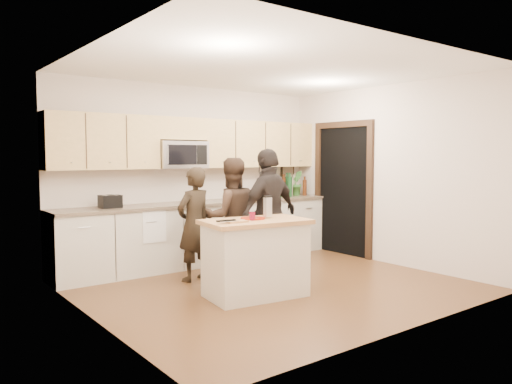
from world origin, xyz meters
TOP-DOWN VIEW (x-y plane):
  - floor at (0.00, 0.00)m, footprint 4.50×4.50m
  - room_shell at (0.00, 0.00)m, footprint 4.52×4.02m
  - back_cabinetry at (0.00, 1.69)m, footprint 4.50×0.66m
  - upper_cabinetry at (0.03, 1.83)m, footprint 4.50×0.33m
  - microwave at (-0.31, 1.80)m, footprint 0.76×0.41m
  - doorway at (2.23, 0.90)m, footprint 0.06×1.25m
  - framed_picture at (1.95, 1.98)m, footprint 0.30×0.03m
  - dish_towel at (-0.95, 1.50)m, footprint 0.34×0.60m
  - island at (-0.46, -0.24)m, footprint 1.29×0.86m
  - red_plate at (-0.44, -0.17)m, footprint 0.29×0.29m
  - box_grater at (-0.26, -0.22)m, footprint 0.10×0.06m
  - drink_glass at (-0.52, -0.26)m, footprint 0.07×0.07m
  - cutting_board at (-0.76, -0.29)m, footprint 0.25×0.19m
  - tongs at (-0.89, -0.28)m, footprint 0.23×0.06m
  - knife at (-0.89, -0.32)m, footprint 0.20×0.05m
  - toaster at (-1.45, 1.67)m, footprint 0.27×0.22m
  - bottle_cluster at (1.77, 1.71)m, footprint 0.57×0.35m
  - orchid at (1.93, 1.72)m, footprint 0.30×0.30m
  - woman_left at (-0.64, 0.84)m, footprint 0.61×0.47m
  - woman_center at (-0.11, 0.77)m, footprint 0.94×0.83m
  - woman_right at (0.20, 0.32)m, footprint 1.08×0.62m

SIDE VIEW (x-z plane):
  - floor at x=0.00m, z-range 0.00..0.00m
  - island at x=-0.46m, z-range 0.00..0.90m
  - back_cabinetry at x=0.00m, z-range 0.00..0.94m
  - woman_left at x=-0.64m, z-range 0.00..1.49m
  - dish_towel at x=-0.95m, z-range 0.56..1.04m
  - woman_center at x=-0.11m, z-range 0.00..1.61m
  - woman_right at x=0.20m, z-range 0.00..1.73m
  - red_plate at x=-0.44m, z-range 0.90..0.92m
  - cutting_board at x=-0.76m, z-range 0.90..0.92m
  - knife at x=-0.89m, z-range 0.92..0.92m
  - tongs at x=-0.89m, z-range 0.92..0.94m
  - drink_glass at x=-0.52m, z-range 0.90..1.00m
  - toaster at x=-1.45m, z-range 0.94..1.11m
  - box_grater at x=-0.26m, z-range 0.92..1.17m
  - bottle_cluster at x=1.77m, z-range 0.92..1.33m
  - orchid at x=1.93m, z-range 0.94..1.37m
  - doorway at x=2.23m, z-range 0.06..2.26m
  - framed_picture at x=1.95m, z-range 1.09..1.47m
  - microwave at x=-0.31m, z-range 1.45..1.85m
  - room_shell at x=0.00m, z-range 0.38..3.09m
  - upper_cabinetry at x=0.03m, z-range 1.47..2.22m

